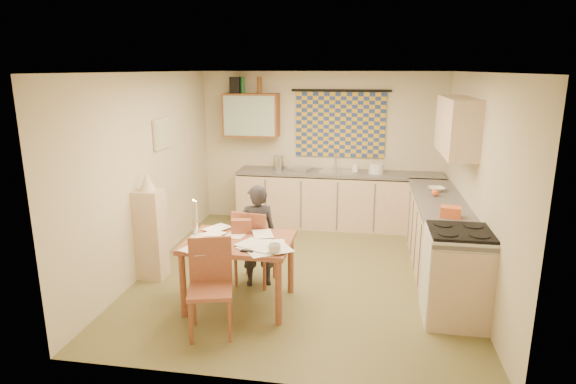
% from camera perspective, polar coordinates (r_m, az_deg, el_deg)
% --- Properties ---
extents(floor, '(4.00, 4.50, 0.02)m').
position_cam_1_polar(floor, '(6.26, 1.81, -9.61)').
color(floor, brown).
rests_on(floor, ground).
extents(ceiling, '(4.00, 4.50, 0.02)m').
position_cam_1_polar(ceiling, '(5.72, 2.01, 14.12)').
color(ceiling, white).
rests_on(ceiling, floor).
extents(wall_back, '(4.00, 0.02, 2.50)m').
position_cam_1_polar(wall_back, '(8.07, 4.01, 5.19)').
color(wall_back, beige).
rests_on(wall_back, floor).
extents(wall_front, '(4.00, 0.02, 2.50)m').
position_cam_1_polar(wall_front, '(3.72, -2.68, -5.88)').
color(wall_front, beige).
rests_on(wall_front, floor).
extents(wall_left, '(0.02, 4.50, 2.50)m').
position_cam_1_polar(wall_left, '(6.43, -16.15, 2.28)').
color(wall_left, beige).
rests_on(wall_left, floor).
extents(wall_right, '(0.02, 4.50, 2.50)m').
position_cam_1_polar(wall_right, '(5.95, 21.46, 0.90)').
color(wall_right, beige).
rests_on(wall_right, floor).
extents(window_blind, '(1.45, 0.03, 1.05)m').
position_cam_1_polar(window_blind, '(7.95, 6.21, 7.92)').
color(window_blind, navy).
rests_on(window_blind, wall_back).
extents(curtain_rod, '(1.60, 0.04, 0.04)m').
position_cam_1_polar(curtain_rod, '(7.89, 6.31, 11.87)').
color(curtain_rod, black).
rests_on(curtain_rod, wall_back).
extents(wall_cabinet, '(0.90, 0.34, 0.70)m').
position_cam_1_polar(wall_cabinet, '(8.01, -4.36, 9.09)').
color(wall_cabinet, brown).
rests_on(wall_cabinet, wall_back).
extents(wall_cabinet_glass, '(0.84, 0.02, 0.64)m').
position_cam_1_polar(wall_cabinet_glass, '(7.85, -4.65, 8.97)').
color(wall_cabinet_glass, '#99B2A5').
rests_on(wall_cabinet_glass, wall_back).
extents(upper_cabinet_right, '(0.34, 1.30, 0.70)m').
position_cam_1_polar(upper_cabinet_right, '(6.35, 19.37, 7.39)').
color(upper_cabinet_right, '#CAA989').
rests_on(upper_cabinet_right, wall_right).
extents(framed_print, '(0.04, 0.50, 0.40)m').
position_cam_1_polar(framed_print, '(6.70, -14.66, 6.76)').
color(framed_print, beige).
rests_on(framed_print, wall_left).
extents(print_canvas, '(0.01, 0.42, 0.32)m').
position_cam_1_polar(print_canvas, '(6.69, -14.46, 6.76)').
color(print_canvas, silver).
rests_on(print_canvas, wall_left).
extents(counter_back, '(3.30, 0.62, 0.92)m').
position_cam_1_polar(counter_back, '(7.91, 5.99, -0.96)').
color(counter_back, '#CAA989').
rests_on(counter_back, floor).
extents(counter_right, '(0.62, 2.95, 0.92)m').
position_cam_1_polar(counter_right, '(6.34, 17.63, -5.52)').
color(counter_right, '#CAA989').
rests_on(counter_right, floor).
extents(stove, '(0.63, 0.63, 0.98)m').
position_cam_1_polar(stove, '(5.27, 19.35, -9.34)').
color(stove, white).
rests_on(stove, floor).
extents(sink, '(0.61, 0.53, 0.10)m').
position_cam_1_polar(sink, '(7.81, 5.81, 2.08)').
color(sink, silver).
rests_on(sink, counter_back).
extents(tap, '(0.04, 0.04, 0.28)m').
position_cam_1_polar(tap, '(7.96, 5.68, 3.63)').
color(tap, silver).
rests_on(tap, counter_back).
extents(dish_rack, '(0.43, 0.40, 0.06)m').
position_cam_1_polar(dish_rack, '(7.86, 1.49, 2.74)').
color(dish_rack, silver).
rests_on(dish_rack, counter_back).
extents(kettle, '(0.21, 0.21, 0.24)m').
position_cam_1_polar(kettle, '(7.89, -1.11, 3.47)').
color(kettle, silver).
rests_on(kettle, counter_back).
extents(mixing_bowl, '(0.27, 0.27, 0.16)m').
position_cam_1_polar(mixing_bowl, '(7.78, 10.42, 2.77)').
color(mixing_bowl, white).
rests_on(mixing_bowl, counter_back).
extents(soap_bottle, '(0.13, 0.13, 0.17)m').
position_cam_1_polar(soap_bottle, '(7.82, 8.04, 2.98)').
color(soap_bottle, white).
rests_on(soap_bottle, counter_back).
extents(bowl, '(0.29, 0.29, 0.05)m').
position_cam_1_polar(bowl, '(6.86, 17.16, 0.33)').
color(bowl, white).
rests_on(bowl, counter_right).
extents(orange_bag, '(0.25, 0.20, 0.12)m').
position_cam_1_polar(orange_bag, '(5.70, 18.72, -2.25)').
color(orange_bag, orange).
rests_on(orange_bag, counter_right).
extents(fruit_orange, '(0.10, 0.10, 0.10)m').
position_cam_1_polar(fruit_orange, '(6.57, 17.06, -0.05)').
color(fruit_orange, orange).
rests_on(fruit_orange, counter_right).
extents(speaker, '(0.19, 0.22, 0.26)m').
position_cam_1_polar(speaker, '(8.05, -6.31, 12.49)').
color(speaker, black).
rests_on(speaker, wall_cabinet).
extents(bottle_green, '(0.08, 0.08, 0.26)m').
position_cam_1_polar(bottle_green, '(8.02, -5.42, 12.51)').
color(bottle_green, '#195926').
rests_on(bottle_green, wall_cabinet).
extents(bottle_brown, '(0.08, 0.08, 0.26)m').
position_cam_1_polar(bottle_brown, '(7.95, -3.41, 12.53)').
color(bottle_brown, brown).
rests_on(bottle_brown, wall_cabinet).
extents(dining_table, '(1.14, 0.87, 0.75)m').
position_cam_1_polar(dining_table, '(5.37, -5.76, -9.40)').
color(dining_table, brown).
rests_on(dining_table, floor).
extents(chair_far, '(0.48, 0.48, 0.93)m').
position_cam_1_polar(chair_far, '(5.89, -3.96, -8.07)').
color(chair_far, brown).
rests_on(chair_far, floor).
extents(chair_near, '(0.52, 0.52, 0.94)m').
position_cam_1_polar(chair_near, '(4.90, -9.11, -13.10)').
color(chair_near, brown).
rests_on(chair_near, floor).
extents(person, '(0.62, 0.56, 1.24)m').
position_cam_1_polar(person, '(5.73, -3.65, -5.18)').
color(person, black).
rests_on(person, floor).
extents(shelf_stand, '(0.32, 0.30, 1.12)m').
position_cam_1_polar(shelf_stand, '(6.17, -15.93, -4.84)').
color(shelf_stand, '#CAA989').
rests_on(shelf_stand, floor).
extents(lampshade, '(0.20, 0.20, 0.22)m').
position_cam_1_polar(lampshade, '(5.99, -16.37, 1.23)').
color(lampshade, beige).
rests_on(lampshade, shelf_stand).
extents(letter_rack, '(0.23, 0.14, 0.16)m').
position_cam_1_polar(letter_rack, '(5.41, -5.57, -4.07)').
color(letter_rack, brown).
rests_on(letter_rack, dining_table).
extents(mug, '(0.14, 0.14, 0.10)m').
position_cam_1_polar(mug, '(4.82, -1.61, -6.75)').
color(mug, white).
rests_on(mug, dining_table).
extents(magazine, '(0.31, 0.34, 0.02)m').
position_cam_1_polar(magazine, '(5.13, -11.59, -6.17)').
color(magazine, maroon).
rests_on(magazine, dining_table).
extents(book, '(0.20, 0.27, 0.02)m').
position_cam_1_polar(book, '(5.24, -10.45, -5.70)').
color(book, orange).
rests_on(book, dining_table).
extents(orange_box, '(0.13, 0.10, 0.04)m').
position_cam_1_polar(orange_box, '(5.05, -10.36, -6.35)').
color(orange_box, orange).
rests_on(orange_box, dining_table).
extents(eyeglasses, '(0.13, 0.06, 0.02)m').
position_cam_1_polar(eyeglasses, '(4.89, -4.90, -6.99)').
color(eyeglasses, black).
rests_on(eyeglasses, dining_table).
extents(candle_holder, '(0.07, 0.07, 0.18)m').
position_cam_1_polar(candle_holder, '(5.43, -10.94, -4.10)').
color(candle_holder, silver).
rests_on(candle_holder, dining_table).
extents(candle, '(0.03, 0.03, 0.22)m').
position_cam_1_polar(candle, '(5.32, -10.83, -2.21)').
color(candle, white).
rests_on(candle, dining_table).
extents(candle_flame, '(0.02, 0.02, 0.02)m').
position_cam_1_polar(candle_flame, '(5.29, -11.16, -0.96)').
color(candle_flame, '#FFCC66').
rests_on(candle_flame, dining_table).
extents(papers, '(1.21, 1.02, 0.02)m').
position_cam_1_polar(papers, '(5.14, -5.66, -5.91)').
color(papers, white).
rests_on(papers, dining_table).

